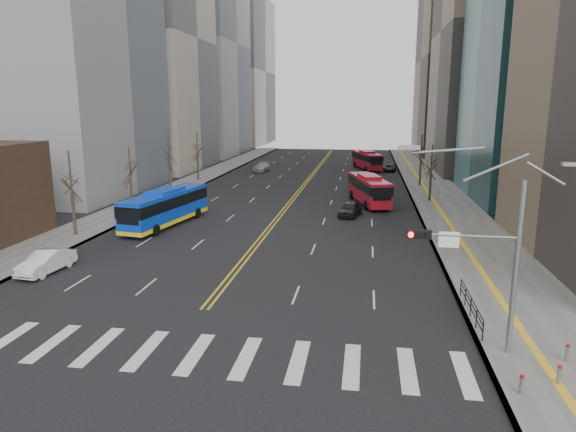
{
  "coord_description": "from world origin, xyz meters",
  "views": [
    {
      "loc": [
        8.62,
        -20.57,
        11.1
      ],
      "look_at": [
        3.7,
        11.45,
        4.04
      ],
      "focal_mm": 32.0,
      "sensor_mm": 36.0,
      "label": 1
    }
  ],
  "objects": [
    {
      "name": "sidewalk_left",
      "position": [
        -16.5,
        45.0,
        0.07
      ],
      "size": [
        5.0,
        130.0,
        0.15
      ],
      "primitive_type": "cube",
      "color": "slate",
      "rests_on": "ground"
    },
    {
      "name": "signal_mast",
      "position": [
        13.77,
        2.0,
        4.86
      ],
      "size": [
        5.37,
        0.37,
        9.39
      ],
      "color": "gray",
      "rests_on": "ground"
    },
    {
      "name": "blue_bus",
      "position": [
        -9.77,
        24.02,
        1.81
      ],
      "size": [
        4.43,
        12.07,
        3.45
      ],
      "color": "blue",
      "rests_on": "ground"
    },
    {
      "name": "car_white",
      "position": [
        -12.5,
        9.61,
        0.74
      ],
      "size": [
        2.01,
        4.65,
        1.49
      ],
      "primitive_type": "imported",
      "rotation": [
        0.0,
        0.0,
        -0.1
      ],
      "color": "silver",
      "rests_on": "ground"
    },
    {
      "name": "sidewalk_right",
      "position": [
        17.5,
        45.0,
        0.07
      ],
      "size": [
        7.0,
        130.0,
        0.15
      ],
      "primitive_type": "cube",
      "color": "slate",
      "rests_on": "ground"
    },
    {
      "name": "red_bus_far",
      "position": [
        8.65,
        69.77,
        1.81
      ],
      "size": [
        5.42,
        10.37,
        3.24
      ],
      "color": "#B61322",
      "rests_on": "ground"
    },
    {
      "name": "car_silver",
      "position": [
        -8.95,
        64.13,
        0.73
      ],
      "size": [
        2.54,
        5.23,
        1.47
      ],
      "primitive_type": "imported",
      "rotation": [
        0.0,
        0.0,
        -0.1
      ],
      "color": "#A4A4A9",
      "rests_on": "ground"
    },
    {
      "name": "pedestrian_railing",
      "position": [
        14.3,
        6.0,
        0.82
      ],
      "size": [
        0.06,
        6.06,
        1.02
      ],
      "color": "black",
      "rests_on": "sidewalk_right"
    },
    {
      "name": "office_towers",
      "position": [
        0.12,
        68.51,
        23.92
      ],
      "size": [
        83.0,
        134.0,
        58.0
      ],
      "color": "gray",
      "rests_on": "ground"
    },
    {
      "name": "red_bus_near",
      "position": [
        8.97,
        37.65,
        1.86
      ],
      "size": [
        5.04,
        10.71,
        3.33
      ],
      "color": "#B61322",
      "rests_on": "ground"
    },
    {
      "name": "street_trees",
      "position": [
        -7.18,
        34.55,
        4.87
      ],
      "size": [
        35.2,
        47.2,
        7.6
      ],
      "color": "#32281F",
      "rests_on": "ground"
    },
    {
      "name": "bollards",
      "position": [
        16.27,
        -0.17,
        0.55
      ],
      "size": [
        2.87,
        3.17,
        0.78
      ],
      "color": "gray",
      "rests_on": "sidewalk_right"
    },
    {
      "name": "ground",
      "position": [
        0.0,
        0.0,
        0.0
      ],
      "size": [
        220.0,
        220.0,
        0.0
      ],
      "primitive_type": "plane",
      "color": "black"
    },
    {
      "name": "crosswalk",
      "position": [
        0.0,
        0.0,
        0.01
      ],
      "size": [
        26.7,
        4.0,
        0.01
      ],
      "color": "silver",
      "rests_on": "ground"
    },
    {
      "name": "car_dark_far",
      "position": [
        12.5,
        67.51,
        0.57
      ],
      "size": [
        2.5,
        4.37,
        1.15
      ],
      "primitive_type": "imported",
      "rotation": [
        0.0,
        0.0,
        -0.15
      ],
      "color": "black",
      "rests_on": "ground"
    },
    {
      "name": "centerline",
      "position": [
        0.0,
        55.0,
        0.01
      ],
      "size": [
        0.55,
        100.0,
        0.01
      ],
      "color": "gold",
      "rests_on": "ground"
    },
    {
      "name": "car_dark_mid",
      "position": [
        7.13,
        30.69,
        0.73
      ],
      "size": [
        2.67,
        4.56,
        1.46
      ],
      "primitive_type": "imported",
      "rotation": [
        0.0,
        0.0,
        -0.23
      ],
      "color": "black",
      "rests_on": "ground"
    }
  ]
}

